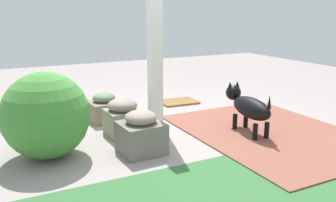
# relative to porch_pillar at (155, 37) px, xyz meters

# --- Properties ---
(ground_plane) EXTENTS (12.00, 12.00, 0.00)m
(ground_plane) POSITION_rel_porch_pillar_xyz_m (-0.22, 0.20, -1.13)
(ground_plane) COLOR gray
(brick_path) EXTENTS (1.80, 2.40, 0.02)m
(brick_path) POSITION_rel_porch_pillar_xyz_m (-1.12, 0.89, -1.12)
(brick_path) COLOR brown
(brick_path) RESTS_ON ground
(porch_pillar) EXTENTS (0.15, 0.15, 2.26)m
(porch_pillar) POSITION_rel_porch_pillar_xyz_m (0.00, 0.00, 0.00)
(porch_pillar) COLOR white
(porch_pillar) RESTS_ON ground
(stone_planter_nearest) EXTENTS (0.41, 0.44, 0.39)m
(stone_planter_nearest) POSITION_rel_porch_pillar_xyz_m (0.51, -0.51, -0.96)
(stone_planter_nearest) COLOR gray
(stone_planter_nearest) RESTS_ON ground
(stone_planter_near) EXTENTS (0.39, 0.39, 0.44)m
(stone_planter_near) POSITION_rel_porch_pillar_xyz_m (0.49, 0.14, -0.91)
(stone_planter_near) COLOR gray
(stone_planter_near) RESTS_ON ground
(stone_planter_mid) EXTENTS (0.45, 0.43, 0.46)m
(stone_planter_mid) POSITION_rel_porch_pillar_xyz_m (0.51, 0.74, -0.92)
(stone_planter_mid) COLOR slate
(stone_planter_mid) RESTS_ON ground
(round_shrub) EXTENTS (0.87, 0.87, 0.87)m
(round_shrub) POSITION_rel_porch_pillar_xyz_m (1.39, 0.41, -0.70)
(round_shrub) COLOR #458C39
(round_shrub) RESTS_ON ground
(terracotta_pot_spiky) EXTENTS (0.21, 0.21, 0.56)m
(terracotta_pot_spiky) POSITION_rel_porch_pillar_xyz_m (1.20, -0.71, -0.87)
(terracotta_pot_spiky) COLOR #BC7040
(terracotta_pot_spiky) RESTS_ON ground
(dog) EXTENTS (0.28, 0.84, 0.57)m
(dog) POSITION_rel_porch_pillar_xyz_m (-0.87, 0.75, -0.80)
(dog) COLOR black
(dog) RESTS_ON ground
(doormat) EXTENTS (0.60, 0.46, 0.03)m
(doormat) POSITION_rel_porch_pillar_xyz_m (-0.83, -0.91, -1.12)
(doormat) COLOR olive
(doormat) RESTS_ON ground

